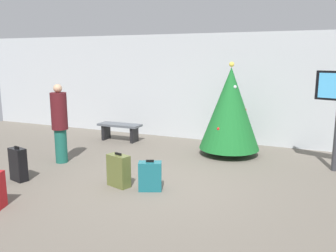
{
  "coord_description": "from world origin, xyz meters",
  "views": [
    {
      "loc": [
        2.61,
        -5.58,
        2.31
      ],
      "look_at": [
        -0.22,
        1.03,
        0.9
      ],
      "focal_mm": 37.71,
      "sensor_mm": 36.0,
      "label": 1
    }
  ],
  "objects_px": {
    "suitcase_1": "(150,176)",
    "suitcase_3": "(18,164)",
    "traveller_0": "(60,122)",
    "suitcase_2": "(119,171)",
    "holiday_tree": "(230,108)",
    "waiting_bench": "(120,128)"
  },
  "relations": [
    {
      "from": "suitcase_1",
      "to": "suitcase_3",
      "type": "relative_size",
      "value": 0.83
    },
    {
      "from": "traveller_0",
      "to": "suitcase_2",
      "type": "distance_m",
      "value": 2.19
    },
    {
      "from": "suitcase_3",
      "to": "holiday_tree",
      "type": "bearing_deg",
      "value": 46.13
    },
    {
      "from": "traveller_0",
      "to": "suitcase_2",
      "type": "height_order",
      "value": "traveller_0"
    },
    {
      "from": "waiting_bench",
      "to": "traveller_0",
      "type": "distance_m",
      "value": 2.37
    },
    {
      "from": "waiting_bench",
      "to": "suitcase_1",
      "type": "height_order",
      "value": "suitcase_1"
    },
    {
      "from": "holiday_tree",
      "to": "suitcase_3",
      "type": "bearing_deg",
      "value": -133.87
    },
    {
      "from": "suitcase_2",
      "to": "holiday_tree",
      "type": "bearing_deg",
      "value": 65.17
    },
    {
      "from": "traveller_0",
      "to": "suitcase_3",
      "type": "height_order",
      "value": "traveller_0"
    },
    {
      "from": "traveller_0",
      "to": "suitcase_1",
      "type": "height_order",
      "value": "traveller_0"
    },
    {
      "from": "suitcase_2",
      "to": "suitcase_3",
      "type": "height_order",
      "value": "suitcase_3"
    },
    {
      "from": "waiting_bench",
      "to": "suitcase_3",
      "type": "xyz_separation_m",
      "value": [
        -0.09,
        -3.57,
        -0.03
      ]
    },
    {
      "from": "traveller_0",
      "to": "suitcase_1",
      "type": "distance_m",
      "value": 2.74
    },
    {
      "from": "holiday_tree",
      "to": "suitcase_1",
      "type": "height_order",
      "value": "holiday_tree"
    },
    {
      "from": "holiday_tree",
      "to": "suitcase_2",
      "type": "height_order",
      "value": "holiday_tree"
    },
    {
      "from": "suitcase_2",
      "to": "waiting_bench",
      "type": "bearing_deg",
      "value": 120.49
    },
    {
      "from": "traveller_0",
      "to": "suitcase_1",
      "type": "xyz_separation_m",
      "value": [
        2.56,
        -0.74,
        -0.66
      ]
    },
    {
      "from": "waiting_bench",
      "to": "suitcase_2",
      "type": "distance_m",
      "value": 3.58
    },
    {
      "from": "waiting_bench",
      "to": "traveller_0",
      "type": "bearing_deg",
      "value": -93.17
    },
    {
      "from": "holiday_tree",
      "to": "suitcase_1",
      "type": "relative_size",
      "value": 3.97
    },
    {
      "from": "traveller_0",
      "to": "suitcase_3",
      "type": "xyz_separation_m",
      "value": [
        0.04,
        -1.27,
        -0.6
      ]
    },
    {
      "from": "traveller_0",
      "to": "suitcase_1",
      "type": "bearing_deg",
      "value": -16.19
    }
  ]
}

